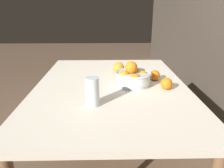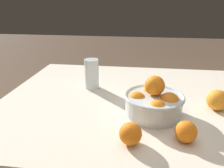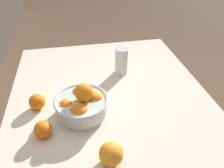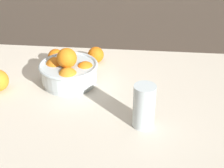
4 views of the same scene
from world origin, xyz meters
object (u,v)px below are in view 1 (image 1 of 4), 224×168
at_px(orange_loose_near_bowl, 119,68).
at_px(juice_glass, 92,93).
at_px(fruit_bowl, 133,77).
at_px(orange_loose_front, 166,84).
at_px(orange_loose_aside, 155,75).

bearing_deg(orange_loose_near_bowl, juice_glass, -16.14).
distance_m(fruit_bowl, juice_glass, 0.37).
bearing_deg(orange_loose_front, juice_glass, -63.39).
relative_size(orange_loose_near_bowl, orange_loose_aside, 1.21).
height_order(fruit_bowl, orange_loose_aside, fruit_bowl).
distance_m(fruit_bowl, orange_loose_aside, 0.18).
bearing_deg(juice_glass, fruit_bowl, 140.83).
bearing_deg(orange_loose_aside, orange_loose_front, 11.87).
bearing_deg(orange_loose_aside, fruit_bowl, -58.72).
distance_m(fruit_bowl, orange_loose_front, 0.20).
xyz_separation_m(juice_glass, orange_loose_near_bowl, (-0.54, 0.16, -0.02)).
bearing_deg(orange_loose_aside, orange_loose_near_bowl, -124.67).
xyz_separation_m(orange_loose_near_bowl, orange_loose_front, (0.33, 0.27, -0.01)).
height_order(juice_glass, orange_loose_front, juice_glass).
height_order(orange_loose_near_bowl, orange_loose_aside, orange_loose_near_bowl).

